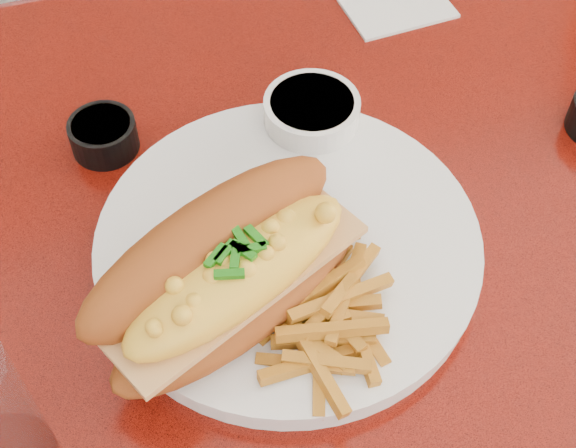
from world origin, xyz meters
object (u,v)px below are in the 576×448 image
object	(u,v)px
dinner_plate	(288,246)
fork	(367,230)
booth_bench_far	(213,54)
sauce_cup_left	(103,134)
gravy_ramekin	(312,119)
mac_hoagie	(228,271)
diner_table	(395,321)

from	to	relation	value
dinner_plate	fork	xyz separation A→B (m)	(0.06, -0.01, 0.01)
booth_bench_far	sauce_cup_left	bearing A→B (deg)	-109.10
fork	sauce_cup_left	xyz separation A→B (m)	(-0.18, 0.17, -0.00)
fork	booth_bench_far	bearing A→B (deg)	-34.87
dinner_plate	fork	bearing A→B (deg)	-9.12
dinner_plate	sauce_cup_left	distance (m)	0.20
gravy_ramekin	dinner_plate	bearing A→B (deg)	-116.70
booth_bench_far	sauce_cup_left	world-z (taller)	booth_bench_far
dinner_plate	gravy_ramekin	bearing A→B (deg)	63.30
booth_bench_far	dinner_plate	distance (m)	0.96
booth_bench_far	mac_hoagie	distance (m)	1.03
fork	dinner_plate	bearing A→B (deg)	49.46
booth_bench_far	mac_hoagie	size ratio (longest dim) A/B	5.03
gravy_ramekin	booth_bench_far	bearing A→B (deg)	85.65
booth_bench_far	mac_hoagie	world-z (taller)	booth_bench_far
booth_bench_far	gravy_ramekin	size ratio (longest dim) A/B	12.53
diner_table	fork	size ratio (longest dim) A/B	9.62
sauce_cup_left	mac_hoagie	bearing A→B (deg)	-73.25
mac_hoagie	sauce_cup_left	bearing A→B (deg)	81.96
mac_hoagie	diner_table	bearing A→B (deg)	-9.57
diner_table	fork	world-z (taller)	fork
dinner_plate	sauce_cup_left	bearing A→B (deg)	126.26
sauce_cup_left	fork	bearing A→B (deg)	-43.53
dinner_plate	gravy_ramekin	xyz separation A→B (m)	(0.06, 0.11, 0.01)
diner_table	fork	bearing A→B (deg)	-165.22
booth_bench_far	fork	world-z (taller)	booth_bench_far
diner_table	gravy_ramekin	bearing A→B (deg)	115.73
gravy_ramekin	diner_table	bearing A→B (deg)	-64.27
diner_table	gravy_ramekin	world-z (taller)	gravy_ramekin
diner_table	booth_bench_far	xyz separation A→B (m)	(0.00, 0.81, -0.32)
gravy_ramekin	fork	bearing A→B (deg)	-88.30
mac_hoagie	dinner_plate	bearing A→B (deg)	12.07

